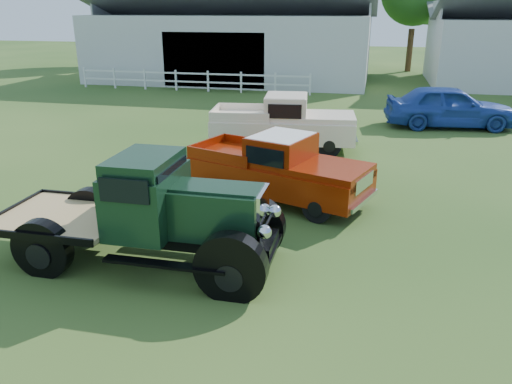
% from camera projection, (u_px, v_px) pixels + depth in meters
% --- Properties ---
extents(ground, '(120.00, 120.00, 0.00)m').
position_uv_depth(ground, '(232.00, 263.00, 9.66)').
color(ground, '#204116').
extents(shed_left, '(18.80, 10.20, 5.60)m').
position_uv_depth(shed_left, '(234.00, 37.00, 33.92)').
color(shed_left, silver).
rests_on(shed_left, ground).
extents(fence_rail, '(14.20, 0.16, 1.20)m').
position_uv_depth(fence_rail, '(192.00, 81.00, 29.41)').
color(fence_rail, white).
rests_on(fence_rail, ground).
extents(tree_a, '(6.30, 6.30, 10.50)m').
position_uv_depth(tree_a, '(129.00, 0.00, 41.77)').
color(tree_a, '#265922').
rests_on(tree_a, ground).
extents(tree_c, '(5.40, 5.40, 9.00)m').
position_uv_depth(tree_c, '(414.00, 10.00, 37.21)').
color(tree_c, '#265922').
rests_on(tree_c, ground).
extents(vintage_flatbed, '(5.45, 2.18, 2.15)m').
position_uv_depth(vintage_flatbed, '(143.00, 211.00, 9.32)').
color(vintage_flatbed, '#14301C').
rests_on(vintage_flatbed, ground).
extents(red_pickup, '(5.09, 3.31, 1.73)m').
position_uv_depth(red_pickup, '(278.00, 167.00, 12.56)').
color(red_pickup, maroon).
rests_on(red_pickup, ground).
extents(white_pickup, '(5.23, 2.51, 1.85)m').
position_uv_depth(white_pickup, '(283.00, 123.00, 17.11)').
color(white_pickup, '#F6E0C4').
rests_on(white_pickup, ground).
extents(misc_car_blue, '(5.25, 2.62, 1.72)m').
position_uv_depth(misc_car_blue, '(449.00, 106.00, 20.37)').
color(misc_car_blue, '#21439D').
rests_on(misc_car_blue, ground).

